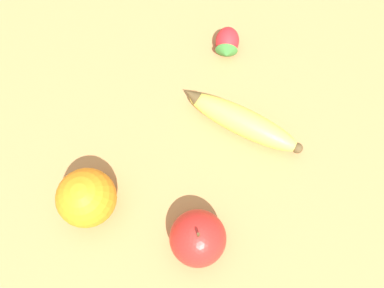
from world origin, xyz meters
name	(u,v)px	position (x,y,z in m)	size (l,w,h in m)	color
ground_plane	(134,146)	(0.00, 0.00, 0.00)	(3.00, 3.00, 0.00)	#A87A47
banana	(242,121)	(-0.07, 0.16, 0.02)	(0.10, 0.20, 0.04)	#DBCC4C
orange	(87,198)	(0.10, -0.04, 0.04)	(0.09, 0.09, 0.09)	orange
strawberry	(227,43)	(-0.21, 0.12, 0.02)	(0.06, 0.04, 0.04)	red
apple	(198,238)	(0.13, 0.13, 0.04)	(0.08, 0.08, 0.08)	red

